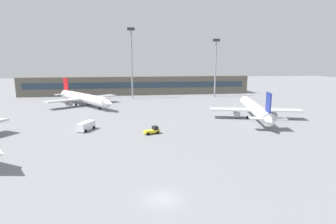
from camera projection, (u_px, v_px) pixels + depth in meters
The scene contains 8 objects.
ground_plane at pixel (145, 124), 71.65m from camera, with size 400.00×400.00×0.00m, color gray.
terminal_building at pixel (138, 85), 133.96m from camera, with size 110.77×12.13×9.00m.
airplane_mid at pixel (254, 108), 78.43m from camera, with size 26.09×36.81×9.22m.
airplane_far at pixel (84, 98), 98.94m from camera, with size 26.10×33.09×9.62m.
baggage_tug_yellow at pixel (153, 130), 61.51m from camera, with size 3.90×2.77×1.75m.
service_van_white at pixel (86, 126), 64.48m from camera, with size 4.02×5.56×2.08m.
floodlight_tower_west at pixel (132, 59), 115.82m from camera, with size 3.20×0.80×30.46m.
floodlight_tower_east at pixel (216, 64), 122.38m from camera, with size 3.20×0.80×26.30m.
Camera 1 is at (-3.55, -29.93, 16.75)m, focal length 28.49 mm.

